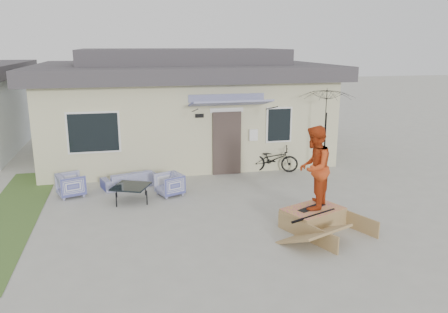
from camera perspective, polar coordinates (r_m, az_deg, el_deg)
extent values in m
plane|color=#9F9E93|center=(10.66, 0.58, -9.22)|extent=(90.00, 90.00, 0.00)
cube|color=#3D5D28|center=(12.61, -25.59, -6.87)|extent=(1.40, 8.00, 0.01)
cube|color=beige|center=(17.87, -5.38, 5.35)|extent=(10.00, 7.00, 3.00)
cube|color=#36383F|center=(17.68, -5.52, 10.96)|extent=(10.80, 7.80, 0.50)
cube|color=#36383F|center=(17.66, -5.56, 12.74)|extent=(7.50, 4.50, 0.60)
cube|color=#41332E|center=(14.70, 0.36, 1.69)|extent=(0.95, 0.08, 2.10)
cube|color=white|center=(14.25, -16.34, 2.98)|extent=(1.60, 0.06, 1.30)
cube|color=white|center=(15.10, 7.03, 4.06)|extent=(0.90, 0.06, 1.20)
cube|color=#3A3F90|center=(13.97, 0.85, 6.86)|extent=(2.50, 1.09, 0.29)
imported|color=#3A3F90|center=(13.87, -12.02, -2.50)|extent=(1.71, 0.96, 0.64)
imported|color=#3A3F90|center=(13.46, -19.00, -3.31)|extent=(0.86, 0.89, 0.73)
imported|color=#3A3F90|center=(12.91, -7.00, -3.43)|extent=(0.84, 0.87, 0.70)
cube|color=black|center=(12.63, -11.78, -4.63)|extent=(1.19, 1.19, 0.45)
imported|color=black|center=(15.18, 6.31, 0.03)|extent=(1.79, 1.10, 1.08)
cylinder|color=black|center=(14.88, 12.75, 1.49)|extent=(0.05, 0.05, 2.10)
imported|color=black|center=(14.74, 12.90, 4.15)|extent=(1.75, 1.61, 0.90)
cube|color=black|center=(10.84, 11.19, -6.37)|extent=(0.81, 0.56, 0.05)
imported|color=#BA3D16|center=(10.53, 11.45, -1.24)|extent=(1.17, 1.21, 1.96)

